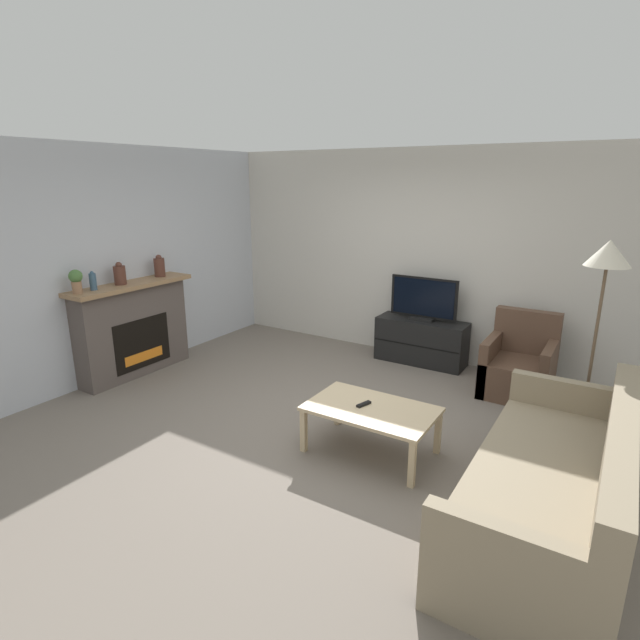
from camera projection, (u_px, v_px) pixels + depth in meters
The scene contains 15 objects.
ground_plane at pixel (326, 422), 4.93m from camera, with size 24.00×24.00×0.00m, color slate.
wall_back at pixel (421, 256), 6.48m from camera, with size 12.00×0.06×2.70m.
wall_left at pixel (126, 262), 6.01m from camera, with size 0.06×12.00×2.70m.
fireplace at pixel (133, 328), 6.02m from camera, with size 0.42×1.54×1.14m.
mantel_vase_left at pixel (93, 281), 5.45m from camera, with size 0.07×0.07×0.21m.
mantel_vase_centre_left at pixel (120, 274), 5.73m from camera, with size 0.13×0.13×0.26m.
mantel_vase_right at pixel (159, 267), 6.20m from camera, with size 0.13×0.13×0.27m.
potted_plant at pixel (76, 280), 5.28m from camera, with size 0.14×0.14×0.26m.
tv_stand at pixel (421, 341), 6.45m from camera, with size 1.15×0.41×0.57m.
tv at pixel (423, 300), 6.30m from camera, with size 0.87×0.18×0.55m.
armchair at pixel (519, 368), 5.53m from camera, with size 0.70×0.76×0.90m.
coffee_table at pixel (371, 412), 4.29m from camera, with size 1.09×0.67×0.43m.
remote at pixel (364, 404), 4.32m from camera, with size 0.08×0.16×0.02m.
couch at pixel (553, 490), 3.37m from camera, with size 0.93×2.28×0.89m.
floor_lamp at pixel (607, 266), 4.15m from camera, with size 0.36×0.36×1.83m.
Camera 1 is at (2.32, -3.82, 2.32)m, focal length 28.00 mm.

